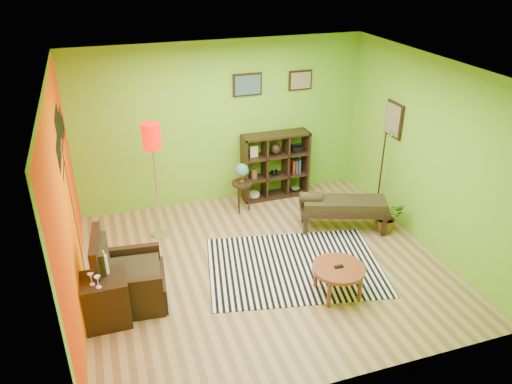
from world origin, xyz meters
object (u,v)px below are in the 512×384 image
object	(u,v)px
side_cabinet	(106,300)
floor_lamp	(152,147)
potted_plant	(387,220)
coffee_table	(338,271)
cube_shelf	(276,166)
armchair	(127,282)
bench	(342,206)
globe_table	(242,176)

from	to	relation	value
side_cabinet	floor_lamp	distance (m)	2.34
floor_lamp	potted_plant	size ratio (longest dim) A/B	3.53
potted_plant	coffee_table	bearing A→B (deg)	-140.63
cube_shelf	armchair	bearing A→B (deg)	-141.79
floor_lamp	bench	size ratio (longest dim) A/B	1.25
side_cabinet	cube_shelf	world-z (taller)	cube_shelf
side_cabinet	cube_shelf	xyz separation A→B (m)	(3.11, 2.54, 0.28)
coffee_table	bench	size ratio (longest dim) A/B	0.46
globe_table	potted_plant	distance (m)	2.46
bench	potted_plant	bearing A→B (deg)	-23.83
armchair	globe_table	bearing A→B (deg)	41.85
coffee_table	floor_lamp	xyz separation A→B (m)	(-1.99, 2.20, 1.14)
armchair	potted_plant	size ratio (longest dim) A/B	1.92
side_cabinet	potted_plant	world-z (taller)	side_cabinet
armchair	potted_plant	world-z (taller)	armchair
armchair	globe_table	xyz separation A→B (m)	(2.10, 1.88, 0.36)
cube_shelf	floor_lamp	bearing A→B (deg)	-161.52
globe_table	potted_plant	world-z (taller)	globe_table
cube_shelf	bench	size ratio (longest dim) A/B	0.81
cube_shelf	potted_plant	xyz separation A→B (m)	(1.25, -1.73, -0.40)
armchair	floor_lamp	bearing A→B (deg)	67.13
globe_table	bench	size ratio (longest dim) A/B	0.59
coffee_table	bench	bearing A→B (deg)	61.64
bench	coffee_table	bearing A→B (deg)	-118.36
coffee_table	armchair	world-z (taller)	armchair
globe_table	bench	distance (m)	1.73
floor_lamp	globe_table	distance (m)	1.73
armchair	coffee_table	bearing A→B (deg)	-14.99
coffee_table	floor_lamp	world-z (taller)	floor_lamp
cube_shelf	bench	distance (m)	1.56
coffee_table	cube_shelf	world-z (taller)	cube_shelf
bench	potted_plant	world-z (taller)	bench
armchair	bench	size ratio (longest dim) A/B	0.68
cube_shelf	coffee_table	bearing A→B (deg)	-94.34
globe_table	cube_shelf	bearing A→B (deg)	25.67
armchair	potted_plant	bearing A→B (deg)	7.07
coffee_table	side_cabinet	size ratio (longest dim) A/B	0.72
side_cabinet	armchair	bearing A→B (deg)	47.87
globe_table	bench	xyz separation A→B (m)	(1.33, -1.08, -0.25)
coffee_table	globe_table	world-z (taller)	globe_table
potted_plant	armchair	bearing A→B (deg)	-172.93
side_cabinet	bench	size ratio (longest dim) A/B	0.64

